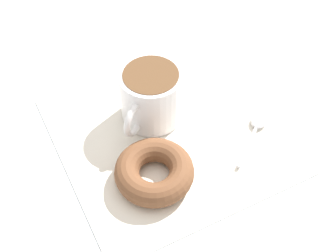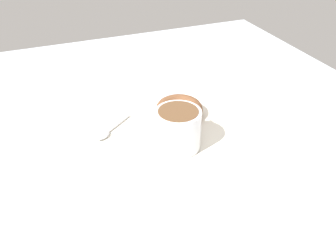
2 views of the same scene
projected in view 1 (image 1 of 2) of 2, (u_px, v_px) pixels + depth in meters
The scene contains 5 objects.
ground_plane at pixel (193, 146), 69.12cm from camera, with size 120.00×120.00×2.00cm, color #B2BCC6.
napkin at pixel (168, 135), 68.89cm from camera, with size 31.00×31.00×0.30cm, color white.
coffee_cup at pixel (151, 95), 68.02cm from camera, with size 11.15×9.60×8.33cm.
donut at pixel (154, 172), 62.47cm from camera, with size 10.78×10.78×3.39cm, color brown.
spoon at pixel (257, 126), 69.32cm from camera, with size 9.84×8.03×0.90cm.
Camera 1 is at (-22.91, -35.93, 53.62)cm, focal length 50.00 mm.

